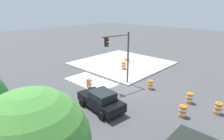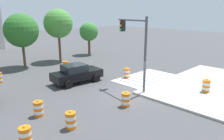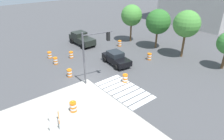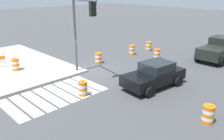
{
  "view_description": "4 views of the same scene",
  "coord_description": "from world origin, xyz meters",
  "views": [
    {
      "loc": [
        -11.46,
        14.62,
        8.07
      ],
      "look_at": [
        1.67,
        0.73,
        1.63
      ],
      "focal_mm": 30.35,
      "sensor_mm": 36.0,
      "label": 1
    },
    {
      "loc": [
        -11.94,
        -9.63,
        5.92
      ],
      "look_at": [
        -0.06,
        2.1,
        1.46
      ],
      "focal_mm": 34.78,
      "sensor_mm": 36.0,
      "label": 2
    },
    {
      "loc": [
        16.48,
        -9.8,
        10.96
      ],
      "look_at": [
        2.18,
        1.71,
        1.6
      ],
      "focal_mm": 31.89,
      "sensor_mm": 36.0,
      "label": 3
    },
    {
      "loc": [
        10.5,
        13.25,
        6.11
      ],
      "look_at": [
        0.2,
        2.82,
        0.92
      ],
      "focal_mm": 37.42,
      "sensor_mm": 36.0,
      "label": 4
    }
  ],
  "objects": [
    {
      "name": "ground_plane",
      "position": [
        0.0,
        0.0,
        0.0
      ],
      "size": [
        120.0,
        120.0,
        0.0
      ],
      "primitive_type": "plane",
      "color": "#474749"
    },
    {
      "name": "crosswalk_stripes",
      "position": [
        4.0,
        1.8,
        0.01
      ],
      "size": [
        5.85,
        3.2,
        0.02
      ],
      "color": "silver",
      "rests_on": "ground"
    },
    {
      "name": "sports_car",
      "position": [
        -1.3,
        5.18,
        0.81
      ],
      "size": [
        4.48,
        2.5,
        1.63
      ],
      "color": "black",
      "rests_on": "ground"
    },
    {
      "name": "pickup_truck",
      "position": [
        -10.59,
        5.63,
        0.97
      ],
      "size": [
        5.16,
        2.36,
        1.92
      ],
      "color": "black",
      "rests_on": "ground"
    },
    {
      "name": "traffic_barrel_near_corner",
      "position": [
        -6.15,
        -0.88,
        0.45
      ],
      "size": [
        0.56,
        0.56,
        1.02
      ],
      "color": "orange",
      "rests_on": "ground"
    },
    {
      "name": "traffic_barrel_crosswalk_end",
      "position": [
        -2.02,
        -1.09,
        0.45
      ],
      "size": [
        0.56,
        0.56,
        1.02
      ],
      "color": "orange",
      "rests_on": "ground"
    },
    {
      "name": "traffic_barrel_median_far",
      "position": [
        0.45,
        9.55,
        0.45
      ],
      "size": [
        0.56,
        0.56,
        1.02
      ],
      "color": "orange",
      "rests_on": "ground"
    },
    {
      "name": "traffic_barrel_far_curb",
      "position": [
        -6.66,
        1.65,
        0.45
      ],
      "size": [
        0.56,
        0.56,
        1.02
      ],
      "color": "orange",
      "rests_on": "ground"
    },
    {
      "name": "traffic_barrel_lane_center",
      "position": [
        -8.49,
        -0.67,
        0.45
      ],
      "size": [
        0.56,
        0.56,
        1.02
      ],
      "color": "orange",
      "rests_on": "ground"
    },
    {
      "name": "traffic_barrel_opposite_curb",
      "position": [
        2.82,
        3.01,
        0.45
      ],
      "size": [
        0.56,
        0.56,
        1.02
      ],
      "color": "orange",
      "rests_on": "ground"
    },
    {
      "name": "traffic_barrel_on_sidewalk",
      "position": [
        3.9,
        -3.87,
        0.6
      ],
      "size": [
        0.56,
        0.56,
        1.02
      ],
      "color": "orange",
      "rests_on": "sidewalk_corner"
    },
    {
      "name": "traffic_light_pole",
      "position": [
        0.8,
        0.52,
        3.91
      ],
      "size": [
        0.81,
        3.24,
        5.5
      ],
      "color": "#4C4C51",
      "rests_on": "sidewalk_corner"
    }
  ]
}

